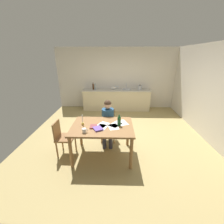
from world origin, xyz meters
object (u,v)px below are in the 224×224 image
chair_at_table (108,123)px  candlestick (83,122)px  person_seated (108,119)px  wine_bottle_on_table (119,121)px  wine_glass_near_sink (118,86)px  book_magazine (98,129)px  sink_unit (126,89)px  stovetop_kettle (140,87)px  coffee_mug (84,131)px  wine_glass_by_kettle (116,86)px  dining_table (102,130)px  chair_side_empty (63,137)px  bottle_oil (93,87)px  bottle_vinegar (95,87)px  book_cookery (94,127)px  mixing_bowl (113,88)px

chair_at_table → candlestick: bearing=-127.1°
person_seated → wine_bottle_on_table: bearing=-63.5°
wine_glass_near_sink → chair_at_table: bearing=-96.2°
candlestick → wine_bottle_on_table: bearing=-1.1°
book_magazine → sink_unit: bearing=47.8°
person_seated → stovetop_kettle: 2.95m
coffee_mug → wine_glass_by_kettle: wine_glass_by_kettle is taller
dining_table → wine_bottle_on_table: 0.43m
dining_table → person_seated: (0.09, 0.59, -0.01)m
book_magazine → wine_glass_by_kettle: bearing=55.6°
coffee_mug → sink_unit: 3.74m
dining_table → chair_side_empty: bearing=177.9°
chair_side_empty → wine_glass_near_sink: wine_glass_near_sink is taller
sink_unit → wine_glass_by_kettle: size_ratio=2.34×
bottle_oil → wine_glass_near_sink: 1.07m
book_magazine → wine_glass_near_sink: bearing=54.1°
dining_table → chair_side_empty: 0.97m
chair_at_table → candlestick: 0.96m
sink_unit → candlestick: bearing=-110.4°
person_seated → wine_glass_near_sink: bearing=84.1°
candlestick → wine_glass_by_kettle: size_ratio=1.56×
bottle_vinegar → wine_glass_near_sink: bottle_vinegar is taller
book_cookery → bottle_vinegar: 3.28m
chair_side_empty → wine_glass_near_sink: size_ratio=5.55×
bottle_oil → mixing_bowl: (0.85, 0.09, -0.07)m
chair_at_table → candlestick: candlestick is taller
chair_at_table → wine_glass_by_kettle: 2.72m
wine_glass_by_kettle → chair_at_table: bearing=-94.2°
book_cookery → stovetop_kettle: (1.50, 3.33, 0.19)m
book_magazine → bottle_vinegar: bearing=69.9°
book_magazine → bottle_vinegar: (-0.50, 3.35, 0.21)m
person_seated → sink_unit: person_seated is taller
wine_bottle_on_table → wine_glass_near_sink: size_ratio=1.66×
bottle_vinegar → wine_glass_near_sink: (0.96, 0.23, -0.01)m
book_cookery → wine_glass_by_kettle: size_ratio=1.23×
dining_table → person_seated: person_seated is taller
stovetop_kettle → mixing_bowl: bearing=176.2°
person_seated → dining_table: bearing=-98.7°
candlestick → bottle_vinegar: 3.15m
wine_glass_near_sink → wine_glass_by_kettle: (-0.10, 0.00, 0.00)m
person_seated → coffee_mug: person_seated is taller
wine_glass_by_kettle → bottle_oil: bearing=-170.4°
wine_bottle_on_table → wine_glass_by_kettle: 3.39m
coffee_mug → bottle_oil: bearing=95.5°
person_seated → mixing_bowl: size_ratio=5.40×
book_cookery → sink_unit: sink_unit is taller
stovetop_kettle → bottle_oil: bearing=-179.7°
chair_side_empty → dining_table: bearing=-2.1°
chair_at_table → wine_glass_near_sink: 2.72m
wine_glass_near_sink → chair_side_empty: bearing=-111.5°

